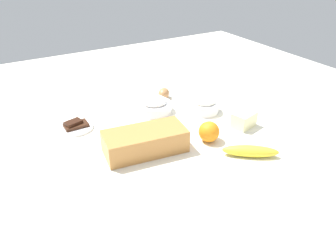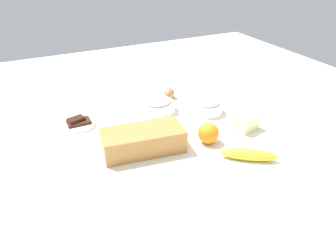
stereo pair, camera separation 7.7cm
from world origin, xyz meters
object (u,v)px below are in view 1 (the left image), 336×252
object	(u,v)px
flour_bowl	(205,105)
banana	(250,151)
chocolate_plate	(76,126)
sugar_bowl	(154,105)
loaf_pan	(145,141)
butter_block	(244,120)
orange_fruit	(209,132)
egg_near_butter	(164,93)

from	to	relation	value
flour_bowl	banana	size ratio (longest dim) A/B	0.64
flour_bowl	chocolate_plate	distance (m)	0.53
flour_bowl	chocolate_plate	bearing A→B (deg)	-14.26
sugar_bowl	banana	distance (m)	0.47
flour_bowl	sugar_bowl	distance (m)	0.21
loaf_pan	flour_bowl	world-z (taller)	loaf_pan
sugar_bowl	butter_block	xyz separation A→B (m)	(-0.24, 0.29, -0.00)
butter_block	chocolate_plate	distance (m)	0.66
banana	orange_fruit	bearing A→B (deg)	-67.37
banana	butter_block	bearing A→B (deg)	-125.26
butter_block	egg_near_butter	size ratio (longest dim) A/B	1.30
flour_bowl	orange_fruit	size ratio (longest dim) A/B	1.59
egg_near_butter	chocolate_plate	size ratio (longest dim) A/B	0.53
loaf_pan	sugar_bowl	bearing A→B (deg)	-116.41
banana	sugar_bowl	bearing A→B (deg)	-74.95
orange_fruit	sugar_bowl	bearing A→B (deg)	-78.91
sugar_bowl	orange_fruit	size ratio (longest dim) A/B	1.94
flour_bowl	orange_fruit	xyz separation A→B (m)	(0.12, 0.20, 0.01)
banana	orange_fruit	xyz separation A→B (m)	(0.06, -0.15, 0.02)
banana	egg_near_butter	world-z (taller)	egg_near_butter
banana	egg_near_butter	bearing A→B (deg)	-87.79
loaf_pan	banana	xyz separation A→B (m)	(-0.29, 0.21, -0.02)
butter_block	chocolate_plate	xyz separation A→B (m)	(0.58, -0.31, -0.02)
egg_near_butter	chocolate_plate	world-z (taller)	egg_near_butter
sugar_bowl	banana	world-z (taller)	sugar_bowl
loaf_pan	orange_fruit	bearing A→B (deg)	173.96
orange_fruit	chocolate_plate	size ratio (longest dim) A/B	0.59
flour_bowl	sugar_bowl	world-z (taller)	sugar_bowl
egg_near_butter	chocolate_plate	bearing A→B (deg)	9.61
loaf_pan	egg_near_butter	distance (m)	0.44
flour_bowl	butter_block	world-z (taller)	flour_bowl
sugar_bowl	banana	bearing A→B (deg)	105.05
flour_bowl	banana	xyz separation A→B (m)	(0.06, 0.35, -0.01)
loaf_pan	banana	distance (m)	0.36
flour_bowl	butter_block	distance (m)	0.19
loaf_pan	banana	bearing A→B (deg)	152.39
egg_near_butter	sugar_bowl	bearing A→B (deg)	43.67
chocolate_plate	egg_near_butter	bearing A→B (deg)	-170.39
sugar_bowl	egg_near_butter	bearing A→B (deg)	-136.33
sugar_bowl	orange_fruit	world-z (taller)	orange_fruit
sugar_bowl	egg_near_butter	xyz separation A→B (m)	(-0.10, -0.10, -0.01)
banana	chocolate_plate	distance (m)	0.66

